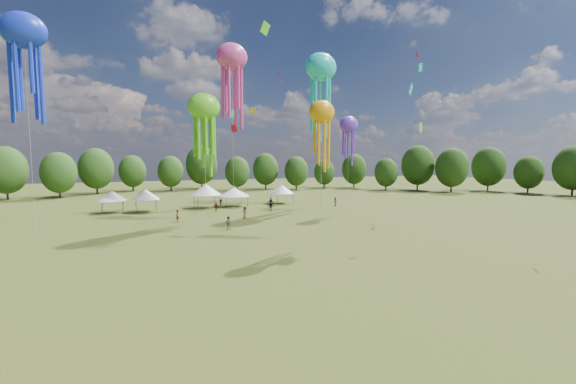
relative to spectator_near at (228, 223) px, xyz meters
name	(u,v)px	position (x,y,z in m)	size (l,w,h in m)	color
ground	(461,328)	(4.29, -31.04, -0.83)	(300.00, 300.00, 0.00)	#384416
spectator_near	(228,223)	(0.00, 0.00, 0.00)	(0.81, 0.63, 1.67)	gray
spectators_far	(262,206)	(9.73, 14.45, 0.04)	(30.44, 15.08, 1.89)	gray
festival_tents	(207,192)	(1.74, 22.33, 2.13)	(35.86, 6.40, 4.38)	#47474C
show_kites	(258,89)	(7.94, 11.29, 19.29)	(49.76, 31.17, 29.16)	#62D623
small_kites	(243,25)	(4.50, 7.54, 27.32)	(76.81, 59.25, 45.67)	#62D623
treeline	(191,171)	(0.43, 31.48, 5.71)	(201.57, 95.24, 13.43)	#38281C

